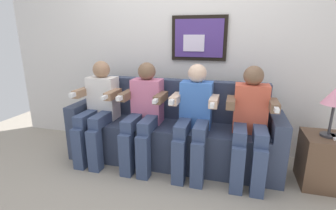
# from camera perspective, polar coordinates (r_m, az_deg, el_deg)

# --- Properties ---
(ground_plane) EXTENTS (6.11, 6.11, 0.00)m
(ground_plane) POSITION_cam_1_polar(r_m,az_deg,el_deg) (2.68, -0.88, -15.42)
(ground_plane) COLOR #9E9384
(back_wall_assembly) EXTENTS (4.70, 0.10, 2.60)m
(back_wall_assembly) POSITION_cam_1_polar(r_m,az_deg,el_deg) (3.03, 3.28, 14.12)
(back_wall_assembly) COLOR silver
(back_wall_assembly) RESTS_ON ground_plane
(couch) EXTENTS (2.30, 0.58, 0.90)m
(couch) POSITION_cam_1_polar(r_m,az_deg,el_deg) (2.82, 0.96, -6.64)
(couch) COLOR #333D56
(couch) RESTS_ON ground_plane
(person_leftmost) EXTENTS (0.46, 0.56, 1.11)m
(person_leftmost) POSITION_cam_1_polar(r_m,az_deg,el_deg) (2.88, -15.65, -0.58)
(person_leftmost) COLOR white
(person_leftmost) RESTS_ON ground_plane
(person_left_center) EXTENTS (0.46, 0.56, 1.11)m
(person_left_center) POSITION_cam_1_polar(r_m,az_deg,el_deg) (2.65, -5.58, -1.48)
(person_left_center) COLOR pink
(person_left_center) RESTS_ON ground_plane
(person_right_center) EXTENTS (0.46, 0.56, 1.11)m
(person_right_center) POSITION_cam_1_polar(r_m,az_deg,el_deg) (2.51, 5.99, -2.46)
(person_right_center) COLOR #3F72CC
(person_right_center) RESTS_ON ground_plane
(person_rightmost) EXTENTS (0.46, 0.56, 1.11)m
(person_rightmost) POSITION_cam_1_polar(r_m,az_deg,el_deg) (2.49, 18.33, -3.40)
(person_rightmost) COLOR #D8593F
(person_rightmost) RESTS_ON ground_plane
(side_table_right) EXTENTS (0.40, 0.40, 0.50)m
(side_table_right) POSITION_cam_1_polar(r_m,az_deg,el_deg) (2.81, 32.10, -10.75)
(side_table_right) COLOR brown
(side_table_right) RESTS_ON ground_plane
(table_lamp) EXTENTS (0.22, 0.22, 0.46)m
(table_lamp) POSITION_cam_1_polar(r_m,az_deg,el_deg) (2.61, 33.98, 1.33)
(table_lamp) COLOR #333338
(table_lamp) RESTS_ON side_table_right
(spare_remote_on_table) EXTENTS (0.04, 0.13, 0.02)m
(spare_remote_on_table) POSITION_cam_1_polar(r_m,az_deg,el_deg) (2.68, 33.75, -6.13)
(spare_remote_on_table) COLOR white
(spare_remote_on_table) RESTS_ON side_table_right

